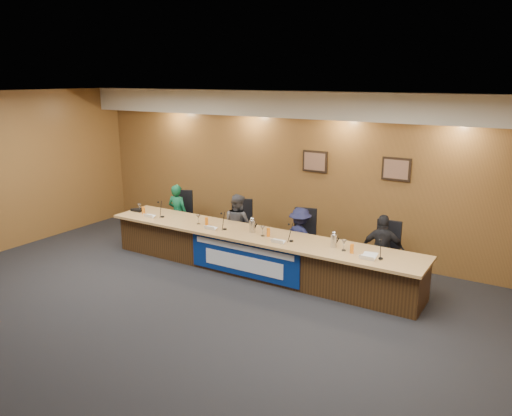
# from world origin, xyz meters

# --- Properties ---
(floor) EXTENTS (10.00, 10.00, 0.00)m
(floor) POSITION_xyz_m (0.00, 0.00, 0.00)
(floor) COLOR black
(floor) RESTS_ON ground
(ceiling) EXTENTS (10.00, 8.00, 0.04)m
(ceiling) POSITION_xyz_m (0.00, 0.00, 3.20)
(ceiling) COLOR silver
(ceiling) RESTS_ON wall_back
(wall_back) EXTENTS (10.00, 0.04, 3.20)m
(wall_back) POSITION_xyz_m (0.00, 4.00, 1.60)
(wall_back) COLOR brown
(wall_back) RESTS_ON floor
(soffit) EXTENTS (10.00, 0.50, 0.50)m
(soffit) POSITION_xyz_m (0.00, 3.75, 2.95)
(soffit) COLOR beige
(soffit) RESTS_ON wall_back
(dais_body) EXTENTS (6.00, 0.80, 0.70)m
(dais_body) POSITION_xyz_m (0.00, 2.40, 0.35)
(dais_body) COLOR #392310
(dais_body) RESTS_ON floor
(dais_top) EXTENTS (6.10, 0.95, 0.05)m
(dais_top) POSITION_xyz_m (0.00, 2.35, 0.72)
(dais_top) COLOR tan
(dais_top) RESTS_ON dais_body
(banner) EXTENTS (2.20, 0.02, 0.65)m
(banner) POSITION_xyz_m (0.00, 1.99, 0.38)
(banner) COLOR navy
(banner) RESTS_ON dais_body
(banner_text_upper) EXTENTS (2.00, 0.01, 0.10)m
(banner_text_upper) POSITION_xyz_m (0.00, 1.97, 0.58)
(banner_text_upper) COLOR silver
(banner_text_upper) RESTS_ON banner
(banner_text_lower) EXTENTS (1.60, 0.01, 0.28)m
(banner_text_lower) POSITION_xyz_m (0.00, 1.97, 0.30)
(banner_text_lower) COLOR silver
(banner_text_lower) RESTS_ON banner
(wall_photo_left) EXTENTS (0.52, 0.04, 0.42)m
(wall_photo_left) POSITION_xyz_m (0.40, 3.97, 1.85)
(wall_photo_left) COLOR black
(wall_photo_left) RESTS_ON wall_back
(wall_photo_right) EXTENTS (0.52, 0.04, 0.42)m
(wall_photo_right) POSITION_xyz_m (2.00, 3.97, 1.85)
(wall_photo_right) COLOR black
(wall_photo_right) RESTS_ON wall_back
(panelist_a) EXTENTS (0.48, 0.33, 1.26)m
(panelist_a) POSITION_xyz_m (-2.32, 3.00, 0.63)
(panelist_a) COLOR #0D4E2E
(panelist_a) RESTS_ON floor
(panelist_b) EXTENTS (0.69, 0.60, 1.24)m
(panelist_b) POSITION_xyz_m (-0.79, 3.00, 0.62)
(panelist_b) COLOR #45454A
(panelist_b) RESTS_ON floor
(panelist_c) EXTENTS (0.79, 0.51, 1.15)m
(panelist_c) POSITION_xyz_m (0.59, 3.00, 0.58)
(panelist_c) COLOR #15183A
(panelist_c) RESTS_ON floor
(panelist_d) EXTENTS (0.78, 0.46, 1.25)m
(panelist_d) POSITION_xyz_m (2.14, 3.00, 0.62)
(panelist_d) COLOR black
(panelist_d) RESTS_ON floor
(office_chair_a) EXTENTS (0.63, 0.63, 0.08)m
(office_chair_a) POSITION_xyz_m (-2.32, 3.10, 0.48)
(office_chair_a) COLOR black
(office_chair_a) RESTS_ON floor
(office_chair_b) EXTENTS (0.63, 0.63, 0.08)m
(office_chair_b) POSITION_xyz_m (-0.79, 3.10, 0.48)
(office_chair_b) COLOR black
(office_chair_b) RESTS_ON floor
(office_chair_c) EXTENTS (0.57, 0.57, 0.08)m
(office_chair_c) POSITION_xyz_m (0.59, 3.10, 0.48)
(office_chair_c) COLOR black
(office_chair_c) RESTS_ON floor
(office_chair_d) EXTENTS (0.49, 0.49, 0.08)m
(office_chair_d) POSITION_xyz_m (2.14, 3.10, 0.48)
(office_chair_d) COLOR black
(office_chair_d) RESTS_ON floor
(nameplate_a) EXTENTS (0.24, 0.08, 0.10)m
(nameplate_a) POSITION_xyz_m (-2.32, 2.11, 0.80)
(nameplate_a) COLOR white
(nameplate_a) RESTS_ON dais_top
(microphone_a) EXTENTS (0.07, 0.07, 0.02)m
(microphone_a) POSITION_xyz_m (-2.11, 2.29, 0.76)
(microphone_a) COLOR black
(microphone_a) RESTS_ON dais_top
(juice_glass_a) EXTENTS (0.06, 0.06, 0.15)m
(juice_glass_a) POSITION_xyz_m (-2.60, 2.27, 0.82)
(juice_glass_a) COLOR orange
(juice_glass_a) RESTS_ON dais_top
(water_glass_a) EXTENTS (0.08, 0.08, 0.18)m
(water_glass_a) POSITION_xyz_m (-2.76, 2.32, 0.84)
(water_glass_a) COLOR silver
(water_glass_a) RESTS_ON dais_top
(nameplate_b) EXTENTS (0.24, 0.08, 0.10)m
(nameplate_b) POSITION_xyz_m (-0.80, 2.09, 0.80)
(nameplate_b) COLOR white
(nameplate_b) RESTS_ON dais_top
(microphone_b) EXTENTS (0.07, 0.07, 0.02)m
(microphone_b) POSITION_xyz_m (-0.57, 2.25, 0.76)
(microphone_b) COLOR black
(microphone_b) RESTS_ON dais_top
(juice_glass_b) EXTENTS (0.06, 0.06, 0.15)m
(juice_glass_b) POSITION_xyz_m (-1.02, 2.30, 0.82)
(juice_glass_b) COLOR orange
(juice_glass_b) RESTS_ON dais_top
(water_glass_b) EXTENTS (0.08, 0.08, 0.18)m
(water_glass_b) POSITION_xyz_m (-1.21, 2.28, 0.84)
(water_glass_b) COLOR silver
(water_glass_b) RESTS_ON dais_top
(nameplate_c) EXTENTS (0.24, 0.08, 0.10)m
(nameplate_c) POSITION_xyz_m (0.63, 2.06, 0.80)
(nameplate_c) COLOR white
(nameplate_c) RESTS_ON dais_top
(microphone_c) EXTENTS (0.07, 0.07, 0.02)m
(microphone_c) POSITION_xyz_m (0.78, 2.28, 0.76)
(microphone_c) COLOR black
(microphone_c) RESTS_ON dais_top
(juice_glass_c) EXTENTS (0.06, 0.06, 0.15)m
(juice_glass_c) POSITION_xyz_m (0.30, 2.33, 0.82)
(juice_glass_c) COLOR orange
(juice_glass_c) RESTS_ON dais_top
(water_glass_c) EXTENTS (0.08, 0.08, 0.18)m
(water_glass_c) POSITION_xyz_m (0.21, 2.29, 0.84)
(water_glass_c) COLOR silver
(water_glass_c) RESTS_ON dais_top
(nameplate_d) EXTENTS (0.24, 0.08, 0.10)m
(nameplate_d) POSITION_xyz_m (2.17, 2.09, 0.80)
(nameplate_d) COLOR white
(nameplate_d) RESTS_ON dais_top
(microphone_d) EXTENTS (0.07, 0.07, 0.02)m
(microphone_d) POSITION_xyz_m (2.34, 2.25, 0.76)
(microphone_d) COLOR black
(microphone_d) RESTS_ON dais_top
(juice_glass_d) EXTENTS (0.06, 0.06, 0.15)m
(juice_glass_d) POSITION_xyz_m (1.87, 2.27, 0.82)
(juice_glass_d) COLOR orange
(juice_glass_d) RESTS_ON dais_top
(water_glass_d) EXTENTS (0.08, 0.08, 0.18)m
(water_glass_d) POSITION_xyz_m (1.71, 2.32, 0.84)
(water_glass_d) COLOR silver
(water_glass_d) RESTS_ON dais_top
(carafe_mid) EXTENTS (0.11, 0.11, 0.22)m
(carafe_mid) POSITION_xyz_m (-0.06, 2.39, 0.86)
(carafe_mid) COLOR silver
(carafe_mid) RESTS_ON dais_top
(carafe_right) EXTENTS (0.11, 0.11, 0.22)m
(carafe_right) POSITION_xyz_m (1.51, 2.39, 0.86)
(carafe_right) COLOR silver
(carafe_right) RESTS_ON dais_top
(speakerphone) EXTENTS (0.32, 0.32, 0.05)m
(speakerphone) POSITION_xyz_m (-2.86, 2.37, 0.78)
(speakerphone) COLOR black
(speakerphone) RESTS_ON dais_top
(paper_stack) EXTENTS (0.26, 0.33, 0.01)m
(paper_stack) POSITION_xyz_m (2.14, 2.33, 0.75)
(paper_stack) COLOR white
(paper_stack) RESTS_ON dais_top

